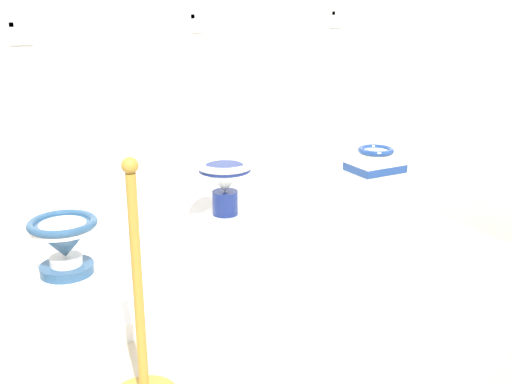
{
  "coord_description": "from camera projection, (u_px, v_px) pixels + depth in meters",
  "views": [
    {
      "loc": [
        0.28,
        -0.75,
        1.58
      ],
      "look_at": [
        1.93,
        2.27,
        0.47
      ],
      "focal_mm": 42.86,
      "sensor_mm": 36.0,
      "label": 1
    }
  ],
  "objects": [
    {
      "name": "info_placard_first",
      "position": [
        20.0,
        32.0,
        3.22
      ],
      "size": [
        0.12,
        0.01,
        0.13
      ],
      "color": "white"
    },
    {
      "name": "info_placard_second",
      "position": [
        197.0,
        22.0,
        3.67
      ],
      "size": [
        0.09,
        0.01,
        0.12
      ],
      "color": "white"
    },
    {
      "name": "plinth_block_slender_white",
      "position": [
        226.0,
        236.0,
        3.7
      ],
      "size": [
        0.33,
        0.39,
        0.2
      ],
      "primitive_type": "cube",
      "color": "white",
      "rests_on": "display_platform"
    },
    {
      "name": "antique_toilet_squat_floral",
      "position": [
        374.0,
        181.0,
        4.02
      ],
      "size": [
        0.33,
        0.26,
        0.45
      ],
      "color": "white",
      "rests_on": "plinth_block_squat_floral"
    },
    {
      "name": "display_platform",
      "position": [
        236.0,
        262.0,
        3.68
      ],
      "size": [
        2.97,
        0.97,
        0.09
      ],
      "primitive_type": "cube",
      "color": "white",
      "rests_on": "ground_plane"
    },
    {
      "name": "plinth_block_leftmost",
      "position": [
        69.0,
        286.0,
        3.12
      ],
      "size": [
        0.29,
        0.38,
        0.14
      ],
      "primitive_type": "cube",
      "color": "white",
      "rests_on": "display_platform"
    },
    {
      "name": "antique_toilet_leftmost",
      "position": [
        64.0,
        240.0,
        3.05
      ],
      "size": [
        0.34,
        0.34,
        0.29
      ],
      "color": "#2B527B",
      "rests_on": "plinth_block_leftmost"
    },
    {
      "name": "antique_toilet_slender_white",
      "position": [
        225.0,
        182.0,
        3.6
      ],
      "size": [
        0.33,
        0.33,
        0.37
      ],
      "color": "white",
      "rests_on": "plinth_block_slender_white"
    },
    {
      "name": "stanchion_post_near_left",
      "position": [
        141.0,
        337.0,
        2.41
      ],
      "size": [
        0.27,
        0.27,
        1.03
      ],
      "color": "#B98E34",
      "rests_on": "ground_plane"
    },
    {
      "name": "info_placard_third",
      "position": [
        337.0,
        18.0,
        4.14
      ],
      "size": [
        0.11,
        0.01,
        0.12
      ],
      "color": "white"
    },
    {
      "name": "plinth_block_squat_floral",
      "position": [
        372.0,
        220.0,
        4.1
      ],
      "size": [
        0.35,
        0.3,
        0.1
      ],
      "primitive_type": "cube",
      "color": "white",
      "rests_on": "display_platform"
    }
  ]
}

